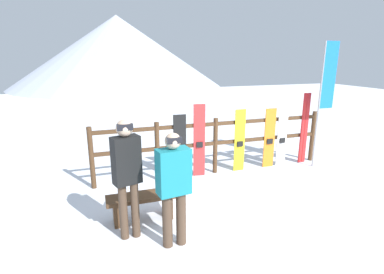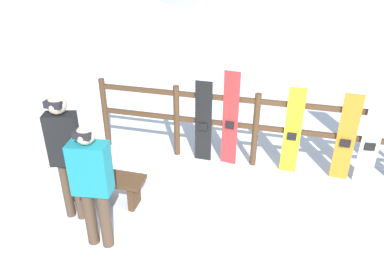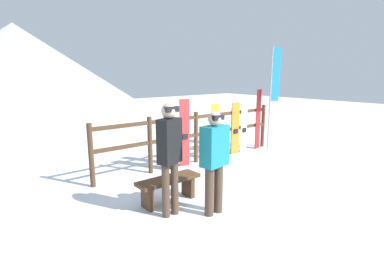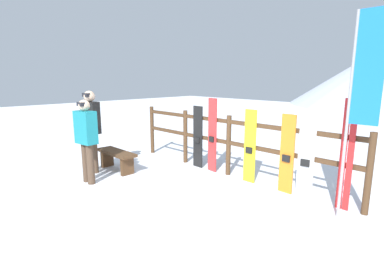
% 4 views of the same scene
% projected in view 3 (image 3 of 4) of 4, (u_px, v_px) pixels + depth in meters
% --- Properties ---
extents(ground_plane, '(40.00, 40.00, 0.00)m').
position_uv_depth(ground_plane, '(248.00, 180.00, 6.23)').
color(ground_plane, white).
extents(mountain_backdrop, '(18.00, 18.00, 6.00)m').
position_uv_depth(mountain_backdrop, '(16.00, 63.00, 23.54)').
color(mountain_backdrop, '#B2BCD1').
rests_on(mountain_backdrop, ground).
extents(fence, '(5.37, 0.10, 1.26)m').
position_uv_depth(fence, '(196.00, 133.00, 7.35)').
color(fence, '#4C331E').
rests_on(fence, ground).
extents(bench, '(1.13, 0.36, 0.44)m').
position_uv_depth(bench, '(169.00, 185.00, 5.10)').
color(bench, '#4C331E').
rests_on(bench, ground).
extents(person_teal, '(0.46, 0.29, 1.62)m').
position_uv_depth(person_teal, '(214.00, 156.00, 4.56)').
color(person_teal, '#4C3828').
rests_on(person_teal, ground).
extents(person_black, '(0.42, 0.31, 1.76)m').
position_uv_depth(person_black, '(170.00, 150.00, 4.48)').
color(person_black, '#4C3828').
rests_on(person_black, ground).
extents(snowboard_black_stripe, '(0.28, 0.06, 1.40)m').
position_uv_depth(snowboard_black_stripe, '(169.00, 140.00, 6.79)').
color(snowboard_black_stripe, black).
rests_on(snowboard_black_stripe, ground).
extents(snowboard_red, '(0.25, 0.08, 1.60)m').
position_uv_depth(snowboard_red, '(184.00, 133.00, 7.05)').
color(snowboard_red, red).
rests_on(snowboard_red, ground).
extents(snowboard_yellow, '(0.26, 0.06, 1.43)m').
position_uv_depth(snowboard_yellow, '(214.00, 132.00, 7.67)').
color(snowboard_yellow, yellow).
rests_on(snowboard_yellow, ground).
extents(snowboard_orange, '(0.27, 0.06, 1.41)m').
position_uv_depth(snowboard_orange, '(235.00, 129.00, 8.15)').
color(snowboard_orange, orange).
rests_on(snowboard_orange, ground).
extents(snowboard_white, '(0.27, 0.07, 1.39)m').
position_uv_depth(snowboard_white, '(244.00, 128.00, 8.37)').
color(snowboard_white, white).
rests_on(snowboard_white, ground).
extents(ski_pair_red, '(0.20, 0.02, 1.73)m').
position_uv_depth(ski_pair_red, '(258.00, 119.00, 8.72)').
color(ski_pair_red, red).
rests_on(ski_pair_red, ground).
extents(rental_flag, '(0.40, 0.04, 2.89)m').
position_uv_depth(rental_flag, '(273.00, 85.00, 8.38)').
color(rental_flag, '#99999E').
rests_on(rental_flag, ground).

